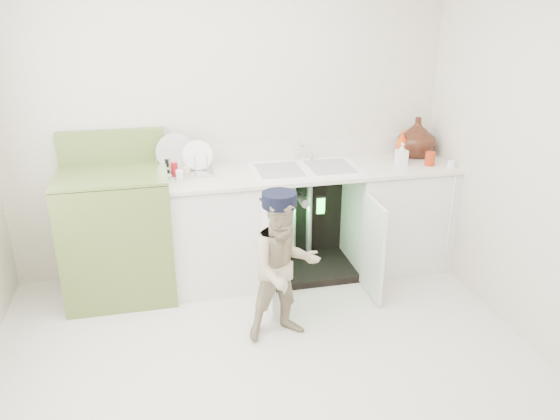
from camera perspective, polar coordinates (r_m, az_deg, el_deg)
The scene contains 5 objects.
ground at distance 3.56m, azimuth -1.27°, elevation -16.27°, with size 3.50×3.50×0.00m, color beige.
room_shell at distance 2.95m, azimuth -1.47°, elevation 3.17°, with size 6.00×5.50×1.26m.
counter_run at distance 4.46m, azimuth 2.88°, elevation -0.86°, with size 2.44×1.02×1.23m.
avocado_stove at distance 4.29m, azimuth -16.54°, elevation -2.29°, with size 0.79×0.65×1.23m.
repair_worker at distance 3.59m, azimuth 0.43°, elevation -5.96°, with size 0.70×0.74×1.03m.
Camera 1 is at (-0.54, -2.74, 2.20)m, focal length 35.00 mm.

